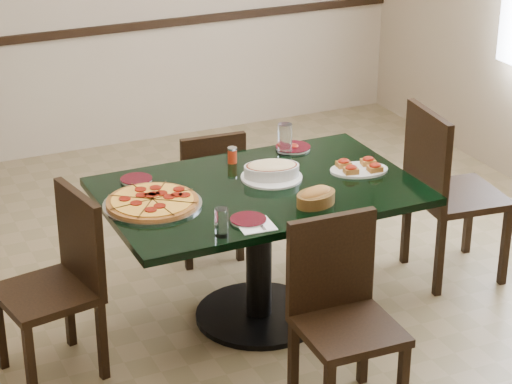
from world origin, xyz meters
name	(u,v)px	position (x,y,z in m)	size (l,w,h in m)	color
floor	(240,317)	(0.00, 0.00, 0.00)	(5.50, 5.50, 0.00)	#766444
room_shell	(274,11)	(1.02, 1.73, 1.17)	(5.50, 5.50, 5.50)	white
main_table	(259,220)	(0.09, -0.04, 0.57)	(1.56, 1.01, 0.75)	black
chair_far	(209,189)	(0.12, 0.70, 0.44)	(0.40, 0.40, 0.80)	black
chair_near	(341,306)	(0.10, -0.87, 0.50)	(0.44, 0.44, 0.90)	black
chair_right	(444,184)	(1.22, -0.04, 0.57)	(0.52, 0.52, 1.00)	black
chair_left	(62,275)	(-0.94, -0.07, 0.51)	(0.49, 0.49, 0.90)	black
pepperoni_pizza	(152,202)	(-0.46, -0.02, 0.77)	(0.48, 0.48, 0.04)	#BBBCC2
lasagna_casserole	(272,170)	(0.20, 0.04, 0.80)	(0.33, 0.32, 0.09)	silver
bread_basket	(316,197)	(0.25, -0.34, 0.79)	(0.25, 0.20, 0.09)	brown
bruschetta_platter	(359,167)	(0.65, -0.06, 0.77)	(0.35, 0.28, 0.05)	silver
side_plate_near	(248,220)	(-0.12, -0.37, 0.76)	(0.17, 0.17, 0.02)	silver
side_plate_far_r	(293,147)	(0.49, 0.37, 0.76)	(0.19, 0.19, 0.03)	silver
side_plate_far_l	(136,179)	(-0.44, 0.30, 0.76)	(0.16, 0.16, 0.02)	silver
napkin_setting	(256,225)	(-0.11, -0.43, 0.75)	(0.18, 0.18, 0.01)	white
water_glass_a	(285,139)	(0.42, 0.33, 0.83)	(0.08, 0.08, 0.17)	silver
water_glass_b	(221,222)	(-0.29, -0.46, 0.82)	(0.06, 0.06, 0.13)	silver
pepper_shaker	(232,155)	(0.10, 0.32, 0.79)	(0.05, 0.05, 0.09)	red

